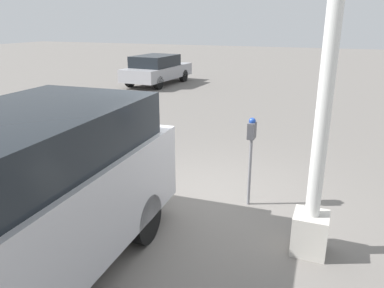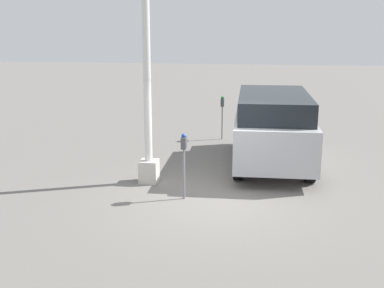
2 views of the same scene
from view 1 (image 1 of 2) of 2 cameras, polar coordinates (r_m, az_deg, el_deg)
name	(u,v)px [view 1 (image 1 of 2)]	position (r m, az deg, el deg)	size (l,w,h in m)	color
ground_plane	(208,200)	(6.48, 2.51, -8.55)	(80.00, 80.00, 0.00)	slate
parking_meter_near	(251,142)	(6.00, 9.02, 0.35)	(0.20, 0.11, 1.49)	gray
lamp_post	(327,82)	(4.60, 19.86, 8.92)	(0.44, 0.44, 6.23)	beige
parked_van	(1,206)	(4.39, -27.07, -8.47)	(4.84, 2.18, 2.00)	#B2B2B7
car_distant	(157,69)	(18.24, -5.37, 11.30)	(4.16, 1.97, 1.38)	#9E9EA3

